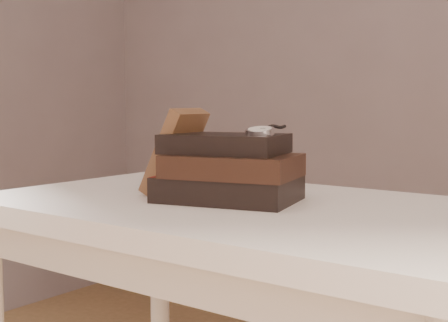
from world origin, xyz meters
The scene contains 5 objects.
table centered at (0.00, 0.35, 0.66)m, with size 1.00×0.60×0.75m.
book_stack centered at (-0.03, 0.34, 0.81)m, with size 0.29×0.23×0.13m.
journal centered at (-0.17, 0.34, 0.84)m, with size 0.03×0.11×0.18m, color #492D1C.
pocket_watch centered at (0.04, 0.35, 0.88)m, with size 0.06×0.16×0.02m.
eyeglasses centered at (-0.14, 0.40, 0.82)m, with size 0.13×0.14×0.05m.
Camera 1 is at (0.65, -0.58, 0.93)m, focal length 49.22 mm.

